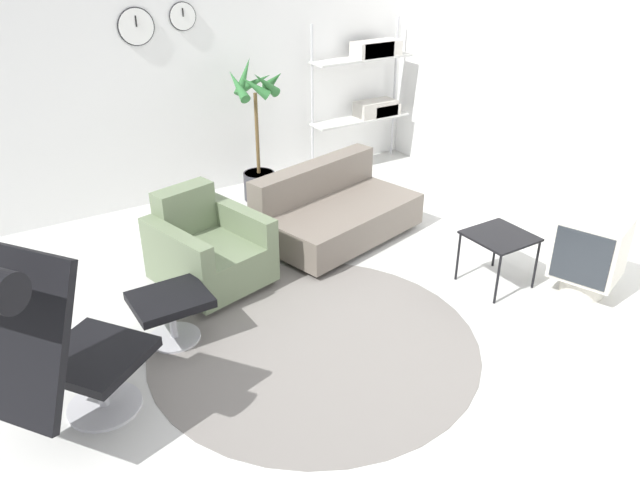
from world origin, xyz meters
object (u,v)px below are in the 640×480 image
(ottoman, at_px, (171,307))
(side_table, at_px, (500,240))
(crt_television, at_px, (589,253))
(shelf_unit, at_px, (373,79))
(lounge_chair, at_px, (39,335))
(armchair_red, at_px, (208,252))
(potted_plant, at_px, (258,144))
(couch_low, at_px, (334,213))

(ottoman, relative_size, side_table, 1.09)
(crt_television, distance_m, shelf_unit, 3.35)
(lounge_chair, bearing_deg, armchair_red, 95.02)
(ottoman, height_order, potted_plant, potted_plant)
(potted_plant, bearing_deg, shelf_unit, 8.95)
(side_table, xyz_separation_m, potted_plant, (-0.80, 2.55, 0.20))
(potted_plant, distance_m, shelf_unit, 1.69)
(ottoman, relative_size, armchair_red, 0.54)
(lounge_chair, height_order, shelf_unit, shelf_unit)
(armchair_red, height_order, couch_low, armchair_red)
(ottoman, bearing_deg, lounge_chair, -144.15)
(lounge_chair, bearing_deg, side_table, 53.67)
(armchair_red, distance_m, side_table, 2.29)
(ottoman, distance_m, potted_plant, 2.53)
(lounge_chair, relative_size, crt_television, 2.04)
(ottoman, distance_m, couch_low, 1.97)
(crt_television, bearing_deg, ottoman, 49.52)
(ottoman, height_order, shelf_unit, shelf_unit)
(crt_television, relative_size, shelf_unit, 0.39)
(crt_television, distance_m, potted_plant, 3.28)
(crt_television, bearing_deg, side_table, 26.59)
(ottoman, bearing_deg, crt_television, -20.94)
(lounge_chair, relative_size, shelf_unit, 0.79)
(armchair_red, height_order, crt_television, armchair_red)
(armchair_red, relative_size, potted_plant, 0.65)
(armchair_red, distance_m, crt_television, 2.95)
(couch_low, bearing_deg, armchair_red, -6.46)
(lounge_chair, bearing_deg, potted_plant, 99.10)
(side_table, distance_m, potted_plant, 2.68)
(lounge_chair, relative_size, side_table, 2.81)
(ottoman, xyz_separation_m, crt_television, (2.93, -1.12, 0.09))
(side_table, relative_size, potted_plant, 0.32)
(crt_television, bearing_deg, shelf_unit, -25.43)
(crt_television, relative_size, potted_plant, 0.44)
(ottoman, height_order, crt_television, crt_television)
(couch_low, bearing_deg, crt_television, 106.86)
(couch_low, height_order, side_table, couch_low)
(couch_low, bearing_deg, side_table, 100.13)
(armchair_red, relative_size, shelf_unit, 0.58)
(side_table, xyz_separation_m, crt_television, (0.48, -0.47, -0.04))
(ottoman, xyz_separation_m, armchair_red, (0.52, 0.57, 0.01))
(side_table, bearing_deg, lounge_chair, 179.53)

